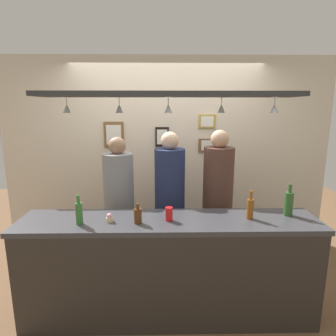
{
  "coord_description": "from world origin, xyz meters",
  "views": [
    {
      "loc": [
        -0.05,
        -2.76,
        1.95
      ],
      "look_at": [
        0.0,
        0.1,
        1.34
      ],
      "focal_mm": 30.54,
      "sensor_mm": 36.0,
      "label": 1
    }
  ],
  "objects": [
    {
      "name": "hanging_wineglass_center",
      "position": [
        0.46,
        -0.23,
        1.94
      ],
      "size": [
        0.07,
        0.07,
        0.13
      ],
      "color": "silver",
      "rests_on": "overhead_glass_rack"
    },
    {
      "name": "picture_frame_upper_small",
      "position": [
        0.54,
        1.06,
        1.76
      ],
      "size": [
        0.22,
        0.02,
        0.18
      ],
      "color": "#B29338",
      "rests_on": "back_wall"
    },
    {
      "name": "bottle_beer_green_import",
      "position": [
        -0.77,
        -0.44,
        1.06
      ],
      "size": [
        0.06,
        0.06,
        0.26
      ],
      "color": "#336B2D",
      "rests_on": "bar_counter"
    },
    {
      "name": "bottle_beer_brown_stubby",
      "position": [
        -0.27,
        -0.43,
        1.03
      ],
      "size": [
        0.07,
        0.07,
        0.18
      ],
      "color": "#512D14",
      "rests_on": "bar_counter"
    },
    {
      "name": "hanging_wineglass_center_right",
      "position": [
        0.87,
        -0.36,
        1.94
      ],
      "size": [
        0.07,
        0.07,
        0.13
      ],
      "color": "silver",
      "rests_on": "overhead_glass_rack"
    },
    {
      "name": "drink_can",
      "position": [
        -0.0,
        -0.38,
        1.02
      ],
      "size": [
        0.07,
        0.07,
        0.12
      ],
      "primitive_type": "cylinder",
      "color": "red",
      "rests_on": "bar_counter"
    },
    {
      "name": "person_left_grey_shirt",
      "position": [
        -0.55,
        0.35,
        0.98
      ],
      "size": [
        0.34,
        0.34,
        1.63
      ],
      "color": "#2D334C",
      "rests_on": "ground_plane"
    },
    {
      "name": "cupcake",
      "position": [
        -0.52,
        -0.39,
        1.0
      ],
      "size": [
        0.06,
        0.06,
        0.08
      ],
      "color": "beige",
      "rests_on": "bar_counter"
    },
    {
      "name": "hanging_wineglass_center_left",
      "position": [
        -0.01,
        -0.35,
        1.94
      ],
      "size": [
        0.07,
        0.07,
        0.13
      ],
      "color": "silver",
      "rests_on": "overhead_glass_rack"
    },
    {
      "name": "bottle_beer_amber_tall",
      "position": [
        0.73,
        -0.34,
        1.06
      ],
      "size": [
        0.06,
        0.06,
        0.26
      ],
      "color": "brown",
      "rests_on": "bar_counter"
    },
    {
      "name": "picture_frame_caricature",
      "position": [
        -0.7,
        1.06,
        1.59
      ],
      "size": [
        0.26,
        0.02,
        0.34
      ],
      "color": "brown",
      "rests_on": "back_wall"
    },
    {
      "name": "hanging_wineglass_left",
      "position": [
        -0.43,
        -0.24,
        1.94
      ],
      "size": [
        0.07,
        0.07,
        0.13
      ],
      "color": "silver",
      "rests_on": "overhead_glass_rack"
    },
    {
      "name": "person_middle_navy_shirt",
      "position": [
        0.02,
        0.35,
        1.02
      ],
      "size": [
        0.34,
        0.34,
        1.69
      ],
      "color": "#2D334C",
      "rests_on": "ground_plane"
    },
    {
      "name": "bottle_champagne_green",
      "position": [
        1.11,
        -0.27,
        1.08
      ],
      "size": [
        0.08,
        0.08,
        0.3
      ],
      "color": "#2D5623",
      "rests_on": "bar_counter"
    },
    {
      "name": "picture_frame_crest",
      "position": [
        -0.06,
        1.06,
        1.56
      ],
      "size": [
        0.18,
        0.02,
        0.26
      ],
      "color": "black",
      "rests_on": "back_wall"
    },
    {
      "name": "overhead_glass_rack",
      "position": [
        0.0,
        -0.3,
        2.05
      ],
      "size": [
        2.2,
        0.36,
        0.04
      ],
      "primitive_type": "cube",
      "color": "black"
    },
    {
      "name": "hanging_wineglass_far_left",
      "position": [
        -0.87,
        -0.27,
        1.94
      ],
      "size": [
        0.07,
        0.07,
        0.13
      ],
      "color": "silver",
      "rests_on": "overhead_glass_rack"
    },
    {
      "name": "ground_plane",
      "position": [
        0.0,
        0.0,
        0.0
      ],
      "size": [
        8.0,
        8.0,
        0.0
      ],
      "primitive_type": "plane",
      "color": "brown"
    },
    {
      "name": "picture_frame_lower_pair",
      "position": [
        0.58,
        1.06,
        1.44
      ],
      "size": [
        0.3,
        0.02,
        0.18
      ],
      "color": "brown",
      "rests_on": "back_wall"
    },
    {
      "name": "back_wall",
      "position": [
        0.0,
        1.1,
        1.3
      ],
      "size": [
        4.4,
        0.06,
        2.6
      ],
      "primitive_type": "cube",
      "color": "beige",
      "rests_on": "ground_plane"
    },
    {
      "name": "person_right_brown_shirt",
      "position": [
        0.57,
        0.35,
        1.03
      ],
      "size": [
        0.34,
        0.34,
        1.71
      ],
      "color": "#2D334C",
      "rests_on": "ground_plane"
    },
    {
      "name": "bar_counter",
      "position": [
        0.0,
        -0.5,
        0.65
      ],
      "size": [
        2.7,
        0.55,
        0.96
      ],
      "color": "#38383D",
      "rests_on": "ground_plane"
    }
  ]
}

